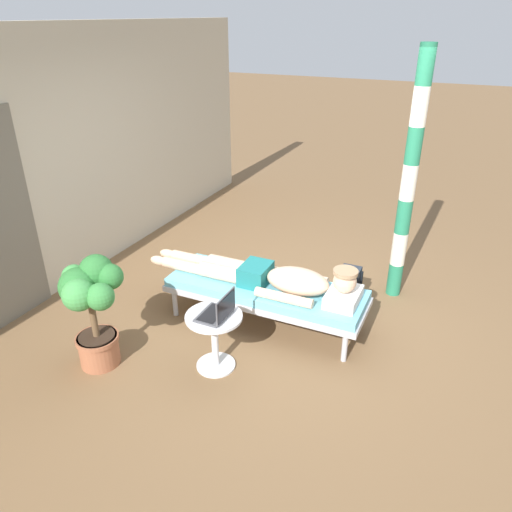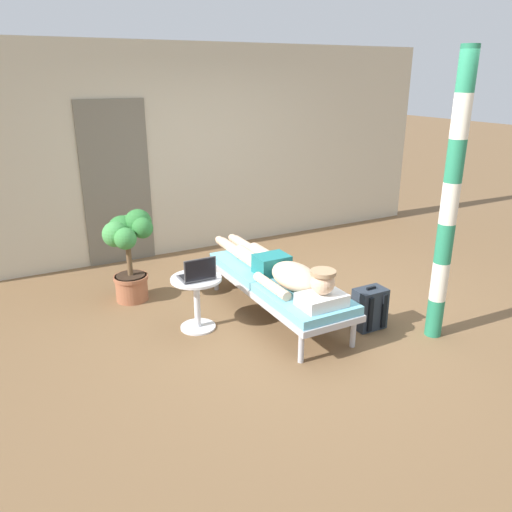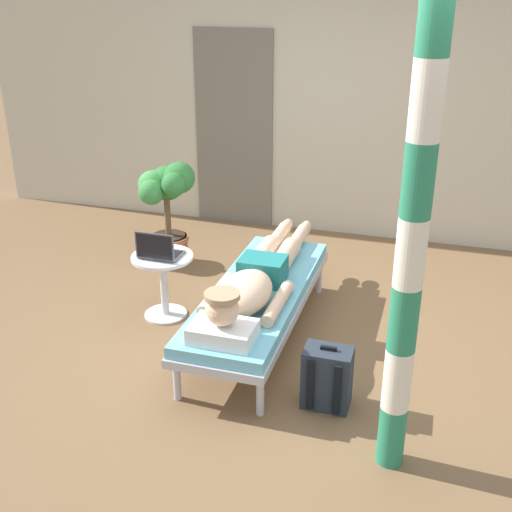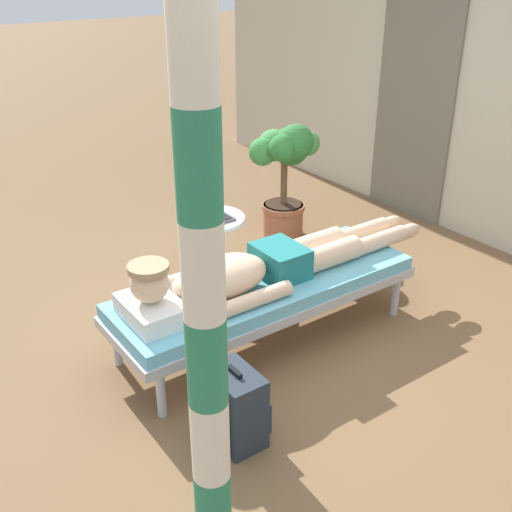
% 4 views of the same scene
% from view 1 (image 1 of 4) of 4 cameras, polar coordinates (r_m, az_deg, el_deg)
% --- Properties ---
extents(ground_plane, '(40.00, 40.00, 0.00)m').
position_cam_1_polar(ground_plane, '(5.04, 2.87, -6.71)').
color(ground_plane, brown).
extents(house_wall_back, '(7.60, 0.20, 2.70)m').
position_cam_1_polar(house_wall_back, '(5.67, -22.24, 10.23)').
color(house_wall_back, beige).
rests_on(house_wall_back, ground).
extents(lounge_chair, '(0.65, 1.95, 0.42)m').
position_cam_1_polar(lounge_chair, '(4.73, 1.14, -4.15)').
color(lounge_chair, '#B7B7BC').
rests_on(lounge_chair, ground).
extents(person_reclining, '(0.53, 2.17, 0.33)m').
position_cam_1_polar(person_reclining, '(4.61, 2.20, -2.54)').
color(person_reclining, white).
rests_on(person_reclining, lounge_chair).
extents(side_table, '(0.48, 0.48, 0.52)m').
position_cam_1_polar(side_table, '(4.16, -4.89, -8.88)').
color(side_table, silver).
rests_on(side_table, ground).
extents(laptop, '(0.31, 0.24, 0.23)m').
position_cam_1_polar(laptop, '(4.01, -4.37, -6.44)').
color(laptop, '#4C4C51').
rests_on(laptop, side_table).
extents(backpack, '(0.30, 0.26, 0.42)m').
position_cam_1_polar(backpack, '(5.17, 10.66, -3.71)').
color(backpack, '#262D38').
rests_on(backpack, ground).
extents(potted_plant, '(0.53, 0.59, 0.99)m').
position_cam_1_polar(potted_plant, '(4.27, -18.80, -5.11)').
color(potted_plant, '#9E5B3D').
rests_on(potted_plant, ground).
extents(porch_post, '(0.15, 0.15, 2.54)m').
position_cam_1_polar(porch_post, '(5.08, 17.45, 8.25)').
color(porch_post, '#267F59').
rests_on(porch_post, ground).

